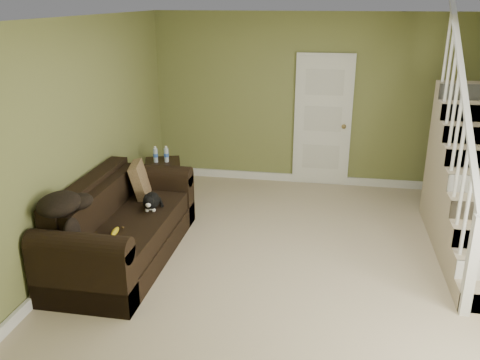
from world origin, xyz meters
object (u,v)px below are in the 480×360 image
at_px(cat, 151,201).
at_px(banana, 115,232).
at_px(sofa, 121,229).
at_px(side_table, 164,180).

xyz_separation_m(cat, banana, (-0.14, -0.70, -0.07)).
relative_size(cat, banana, 2.48).
distance_m(cat, banana, 0.71).
height_order(cat, banana, cat).
xyz_separation_m(sofa, banana, (0.13, -0.41, 0.17)).
distance_m(side_table, banana, 2.19).
distance_m(sofa, cat, 0.45).
relative_size(sofa, cat, 4.55).
bearing_deg(sofa, banana, -72.78).
xyz_separation_m(side_table, banana, (0.21, -2.17, 0.22)).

